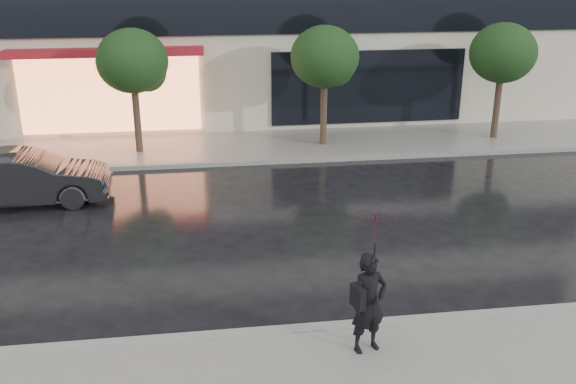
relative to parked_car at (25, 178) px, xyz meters
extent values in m
plane|color=black|center=(5.54, -6.00, -0.69)|extent=(120.00, 120.00, 0.00)
cube|color=slate|center=(5.54, 4.25, -0.63)|extent=(60.00, 3.50, 0.12)
cube|color=gray|center=(5.54, -7.00, -0.62)|extent=(60.00, 0.25, 0.14)
cube|color=gray|center=(5.54, 2.50, -0.62)|extent=(60.00, 0.25, 0.14)
cube|color=black|center=(5.54, 5.94, 3.61)|extent=(28.00, 0.12, 1.60)
cube|color=#FF8C59|center=(1.54, 5.92, 0.91)|extent=(6.00, 0.10, 2.60)
cube|color=maroon|center=(1.54, 5.59, 2.36)|extent=(6.40, 0.70, 0.25)
cube|color=black|center=(10.54, 5.94, 0.91)|extent=(7.00, 0.10, 2.60)
cylinder|color=#33261C|center=(2.54, 4.00, 0.41)|extent=(0.22, 0.22, 2.20)
ellipsoid|color=black|center=(2.54, 4.00, 2.31)|extent=(2.20, 2.20, 1.98)
sphere|color=black|center=(2.94, 4.20, 1.91)|extent=(1.20, 1.20, 1.20)
cylinder|color=#33261C|center=(8.54, 4.00, 0.41)|extent=(0.22, 0.22, 2.20)
ellipsoid|color=black|center=(8.54, 4.00, 2.31)|extent=(2.20, 2.20, 1.98)
sphere|color=black|center=(8.94, 4.20, 1.91)|extent=(1.20, 1.20, 1.20)
cylinder|color=#33261C|center=(14.54, 4.00, 0.41)|extent=(0.22, 0.22, 2.20)
ellipsoid|color=black|center=(14.54, 4.00, 2.31)|extent=(2.20, 2.20, 1.98)
sphere|color=black|center=(14.94, 4.20, 1.91)|extent=(1.20, 1.20, 1.20)
imported|color=black|center=(0.00, 0.00, 0.00)|extent=(4.27, 1.66, 1.39)
imported|color=black|center=(6.98, -7.74, 0.26)|extent=(0.70, 0.56, 1.67)
imported|color=#35091D|center=(7.03, -7.72, 1.36)|extent=(1.19, 1.20, 0.87)
cylinder|color=black|center=(7.03, -7.72, 0.87)|extent=(0.02, 0.02, 0.83)
cube|color=black|center=(6.76, -7.86, 0.46)|extent=(0.20, 0.33, 0.36)
camera|label=1|loc=(4.50, -16.24, 5.38)|focal=40.00mm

